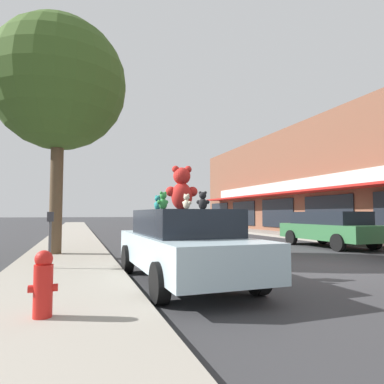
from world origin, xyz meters
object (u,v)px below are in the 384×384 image
object	(u,v)px
teddy_bear_blue	(179,206)
parking_meter	(50,232)
teddy_bear_cream	(187,202)
street_tree	(59,85)
plush_art_car	(183,244)
parked_car_far_center	(329,228)
teddy_bear_teal	(158,203)
teddy_bear_giant	(182,189)
teddy_bear_green	(163,201)
fire_hydrant	(43,284)
teddy_bear_black	(203,201)

from	to	relation	value
teddy_bear_blue	parking_meter	world-z (taller)	teddy_bear_blue
teddy_bear_cream	street_tree	xyz separation A→B (m)	(-2.46, 5.63, 3.88)
plush_art_car	parked_car_far_center	bearing A→B (deg)	30.82
teddy_bear_teal	parked_car_far_center	size ratio (longest dim) A/B	0.08
teddy_bear_giant	parking_meter	world-z (taller)	teddy_bear_giant
teddy_bear_green	street_tree	bearing A→B (deg)	-88.89
teddy_bear_cream	teddy_bear_teal	bearing A→B (deg)	-29.72
teddy_bear_blue	fire_hydrant	bearing A→B (deg)	75.80
teddy_bear_teal	teddy_bear_blue	distance (m)	0.52
parked_car_far_center	teddy_bear_black	bearing A→B (deg)	-146.06
teddy_bear_cream	parking_meter	distance (m)	3.65
fire_hydrant	teddy_bear_giant	bearing A→B (deg)	45.59
teddy_bear_giant	parked_car_far_center	size ratio (longest dim) A/B	0.21
teddy_bear_giant	plush_art_car	bearing A→B (deg)	88.30
parking_meter	teddy_bear_cream	bearing A→B (deg)	-47.91
teddy_bear_blue	fire_hydrant	distance (m)	4.28
parked_car_far_center	fire_hydrant	xyz separation A→B (m)	(-10.17, -7.04, -0.26)
teddy_bear_black	teddy_bear_blue	bearing A→B (deg)	-46.57
teddy_bear_giant	parked_car_far_center	xyz separation A→B (m)	(7.67, 4.48, -1.11)
teddy_bear_teal	teddy_bear_blue	bearing A→B (deg)	-117.76
teddy_bear_blue	teddy_bear_green	bearing A→B (deg)	85.43
teddy_bear_black	fire_hydrant	distance (m)	3.67
teddy_bear_cream	parked_car_far_center	xyz separation A→B (m)	(7.96, 5.76, -0.78)
teddy_bear_blue	street_tree	bearing A→B (deg)	-26.60
teddy_bear_cream	street_tree	size ratio (longest dim) A/B	0.04
plush_art_car	teddy_bear_green	world-z (taller)	teddy_bear_green
teddy_bear_black	parking_meter	bearing A→B (deg)	3.11
street_tree	fire_hydrant	xyz separation A→B (m)	(0.26, -6.90, -4.92)
teddy_bear_green	fire_hydrant	size ratio (longest dim) A/B	0.45
teddy_bear_giant	teddy_bear_teal	distance (m)	0.82
fire_hydrant	street_tree	bearing A→B (deg)	92.15
teddy_bear_cream	teddy_bear_blue	distance (m)	1.98
plush_art_car	street_tree	distance (m)	7.21
teddy_bear_blue	fire_hydrant	size ratio (longest dim) A/B	0.27
teddy_bear_teal	teddy_bear_giant	bearing A→B (deg)	-176.50
teddy_bear_green	parking_meter	xyz separation A→B (m)	(-2.16, 1.93, -0.67)
teddy_bear_cream	street_tree	bearing A→B (deg)	-8.42
teddy_bear_green	teddy_bear_teal	size ratio (longest dim) A/B	1.02
plush_art_car	teddy_bear_teal	bearing A→B (deg)	101.81
teddy_bear_giant	street_tree	world-z (taller)	street_tree
teddy_bear_giant	teddy_bear_blue	xyz separation A→B (m)	(0.14, 0.65, -0.36)
teddy_bear_black	fire_hydrant	size ratio (longest dim) A/B	0.49
teddy_bear_green	parking_meter	size ratio (longest dim) A/B	0.28
plush_art_car	teddy_bear_blue	size ratio (longest dim) A/B	22.18
plush_art_car	fire_hydrant	distance (m)	3.20
plush_art_car	teddy_bear_cream	distance (m)	1.18
teddy_bear_giant	teddy_bear_green	bearing A→B (deg)	57.53
street_tree	fire_hydrant	bearing A→B (deg)	-87.85
teddy_bear_cream	fire_hydrant	size ratio (longest dim) A/B	0.35
teddy_bear_cream	teddy_bear_teal	distance (m)	1.95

